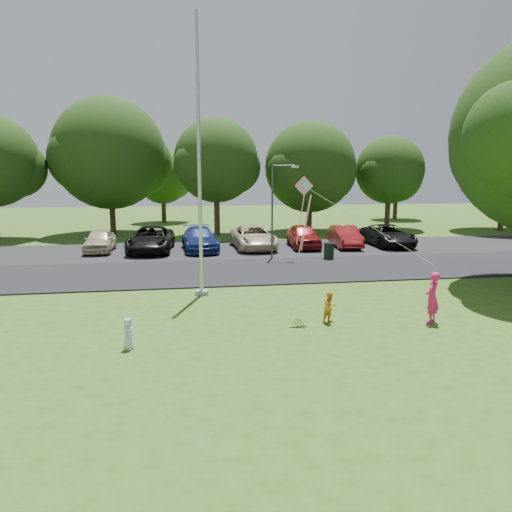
{
  "coord_description": "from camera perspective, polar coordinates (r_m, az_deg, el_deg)",
  "views": [
    {
      "loc": [
        -4.11,
        -11.82,
        4.36
      ],
      "look_at": [
        -1.59,
        4.0,
        1.6
      ],
      "focal_mm": 32.0,
      "sensor_mm": 36.0,
      "label": 1
    }
  ],
  "objects": [
    {
      "name": "ground",
      "position": [
        13.25,
        9.68,
        -9.58
      ],
      "size": [
        120.0,
        120.0,
        0.0
      ],
      "primitive_type": "plane",
      "color": "#2E5516",
      "rests_on": "ground"
    },
    {
      "name": "park_road",
      "position": [
        21.66,
        2.07,
        -1.76
      ],
      "size": [
        60.0,
        6.0,
        0.06
      ],
      "primitive_type": "cube",
      "color": "black",
      "rests_on": "ground"
    },
    {
      "name": "parking_strip",
      "position": [
        27.97,
        -0.5,
        0.87
      ],
      "size": [
        42.0,
        7.0,
        0.06
      ],
      "primitive_type": "cube",
      "color": "black",
      "rests_on": "ground"
    },
    {
      "name": "flagpole",
      "position": [
        16.83,
        -7.07,
        9.04
      ],
      "size": [
        0.5,
        0.5,
        10.0
      ],
      "color": "#B7BABF",
      "rests_on": "ground"
    },
    {
      "name": "street_lamp",
      "position": [
        24.42,
        2.52,
        6.74
      ],
      "size": [
        1.44,
        0.33,
        5.11
      ],
      "rotation": [
        0.0,
        0.0,
        -0.13
      ],
      "color": "#3F3F44",
      "rests_on": "ground"
    },
    {
      "name": "trash_can",
      "position": [
        24.75,
        9.1,
        0.58
      ],
      "size": [
        0.57,
        0.57,
        0.9
      ],
      "rotation": [
        0.0,
        0.0,
        -0.08
      ],
      "color": "black",
      "rests_on": "ground"
    },
    {
      "name": "tree_row",
      "position": [
        36.53,
        -0.08,
        11.9
      ],
      "size": [
        64.35,
        11.94,
        10.88
      ],
      "color": "#332316",
      "rests_on": "ground"
    },
    {
      "name": "horizon_trees",
      "position": [
        46.42,
        1.1,
        9.71
      ],
      "size": [
        77.46,
        7.2,
        7.02
      ],
      "color": "#332316",
      "rests_on": "ground"
    },
    {
      "name": "parked_cars",
      "position": [
        27.78,
        -0.85,
        2.32
      ],
      "size": [
        19.68,
        5.47,
        1.46
      ],
      "color": "#C6B793",
      "rests_on": "ground"
    },
    {
      "name": "woman",
      "position": [
        14.81,
        21.16,
        -4.87
      ],
      "size": [
        0.67,
        0.67,
        1.57
      ],
      "primitive_type": "imported",
      "rotation": [
        0.0,
        0.0,
        3.92
      ],
      "color": "#E01D6A",
      "rests_on": "ground"
    },
    {
      "name": "child_yellow",
      "position": [
        14.08,
        9.24,
        -6.34
      ],
      "size": [
        0.58,
        0.53,
        0.97
      ],
      "primitive_type": "imported",
      "rotation": [
        0.0,
        0.0,
        0.43
      ],
      "color": "orange",
      "rests_on": "ground"
    },
    {
      "name": "child_blue",
      "position": [
        12.3,
        -15.7,
        -9.29
      ],
      "size": [
        0.36,
        0.46,
        0.84
      ],
      "primitive_type": "imported",
      "rotation": [
        0.0,
        0.0,
        1.32
      ],
      "color": "#A6E0FF",
      "rests_on": "ground"
    },
    {
      "name": "kite",
      "position": [
        14.21,
        6.3,
        6.8
      ],
      "size": [
        3.98,
        1.64,
        2.62
      ],
      "rotation": [
        0.0,
        0.0,
        0.04
      ],
      "color": "pink",
      "rests_on": "ground"
    }
  ]
}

